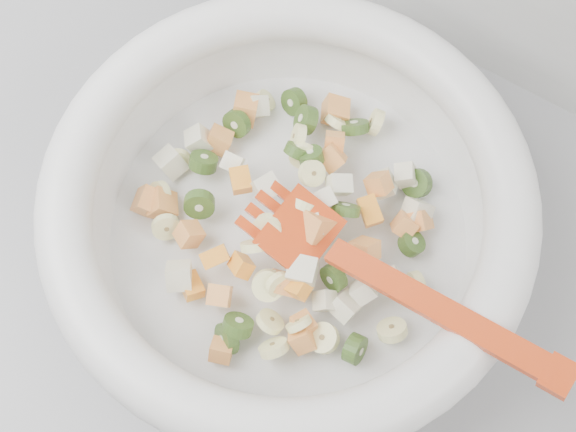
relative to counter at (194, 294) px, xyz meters
The scene contains 2 objects.
counter is the anchor object (origin of this frame).
mixing_bowl 0.54m from the counter, ahead, with size 0.46×0.41×0.13m.
Camera 1 is at (0.29, 1.27, 1.53)m, focal length 45.00 mm.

